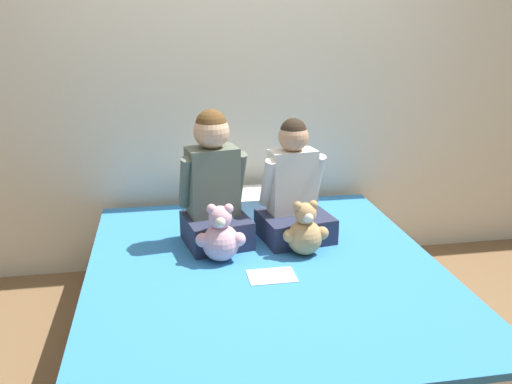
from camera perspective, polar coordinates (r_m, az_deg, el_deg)
name	(u,v)px	position (r m, az deg, el deg)	size (l,w,h in m)	color
ground_plane	(265,345)	(2.74, 0.91, -15.80)	(14.00, 14.00, 0.00)	brown
wall_behind_bed	(234,65)	(3.28, -2.38, 13.22)	(8.00, 0.06, 2.50)	silver
bed	(265,307)	(2.63, 0.93, -11.97)	(1.63, 1.85, 0.43)	brown
child_on_left	(214,187)	(2.69, -4.47, 0.54)	(0.37, 0.36, 0.68)	#282D47
child_on_right	(294,193)	(2.77, 3.99, -0.10)	(0.39, 0.36, 0.62)	#282D47
teddy_bear_held_by_left_child	(221,237)	(2.54, -3.74, -4.74)	(0.23, 0.18, 0.28)	#DBA3B2
teddy_bear_held_by_right_child	(305,232)	(2.61, 5.18, -4.22)	(0.23, 0.17, 0.27)	tan
pillow_at_headboard	(241,202)	(3.19, -1.56, -1.05)	(0.57, 0.30, 0.11)	white
sign_card	(272,276)	(2.43, 1.66, -8.83)	(0.21, 0.15, 0.00)	white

